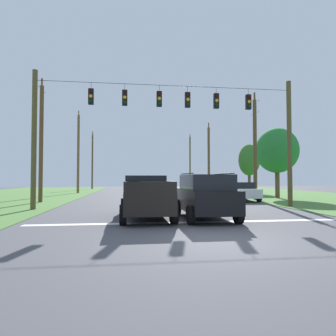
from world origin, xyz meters
The scene contains 18 objects.
ground_plane centered at (0.00, 0.00, 0.00)m, with size 120.00×120.00×0.00m, color #47474C.
stop_bar_stripe centered at (0.00, 3.72, 0.00)m, with size 13.39×0.45×0.01m, color white.
lane_dash_0 centered at (0.00, 9.72, 0.00)m, with size 0.15×2.50×0.01m, color white.
lane_dash_1 centered at (0.00, 15.96, 0.00)m, with size 0.15×2.50×0.01m, color white.
lane_dash_2 centered at (0.00, 24.09, 0.00)m, with size 0.15×2.50×0.01m, color white.
overhead_signal_span centered at (-0.12, 9.73, 4.75)m, with size 16.18×0.31×8.20m.
pickup_truck centered at (-1.84, 5.25, 0.97)m, with size 2.34×5.43×1.95m.
suv_black centered at (0.80, 4.69, 1.06)m, with size 2.21×4.80×2.05m.
distant_car_crossing_white centered at (6.39, 14.76, 0.79)m, with size 2.08×4.33×1.52m.
distant_car_oncoming centered at (8.02, 26.91, 0.79)m, with size 2.18×4.38×1.52m.
utility_pole_mid_right centered at (8.10, 15.84, 4.51)m, with size 0.32×1.75×9.23m.
utility_pole_far_right centered at (8.19, 31.17, 4.53)m, with size 0.33×1.81×9.47m.
utility_pole_near_left centered at (8.57, 45.68, 5.05)m, with size 0.27×1.57×10.03m.
utility_pole_far_left centered at (-9.25, 15.19, 4.60)m, with size 0.30×1.64×9.49m.
utility_pole_distant_right centered at (-8.91, 29.78, 5.14)m, with size 0.30×1.76×10.30m.
utility_pole_distant_left centered at (-8.96, 44.57, 5.05)m, with size 0.27×1.58×10.04m.
tree_roadside_right centered at (10.96, 17.51, 4.39)m, with size 3.89×3.89×6.50m.
tree_roadside_far_right centered at (12.23, 27.04, 4.10)m, with size 2.63×2.63×6.10m.
Camera 1 is at (-2.59, -8.47, 1.81)m, focal length 31.94 mm.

